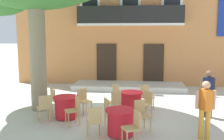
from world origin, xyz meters
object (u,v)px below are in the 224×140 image
at_px(cafe_chair_near_tree_1, 110,110).
at_px(pedestrian_mid_plaza, 205,107).
at_px(cafe_chair_front_2, 146,95).
at_px(cafe_chair_front_3, 118,94).
at_px(cafe_chair_front_0, 115,101).
at_px(cafe_chair_front_1, 146,102).
at_px(cafe_table_near_tree, 120,122).
at_px(cafe_chair_near_tree_0, 141,113).
at_px(cafe_chair_middle_2, 44,106).
at_px(cafe_chair_near_tree_3, 134,126).
at_px(cafe_table_middle, 66,107).
at_px(cafe_chair_middle_1, 56,99).
at_px(cafe_chair_middle_0, 84,99).
at_px(cafe_chair_middle_3, 74,109).
at_px(pedestrian_near_entrance, 208,91).
at_px(cafe_table_front, 131,102).
at_px(cafe_chair_near_tree_2, 95,120).

bearing_deg(cafe_chair_near_tree_1, pedestrian_mid_plaza, -13.81).
distance_m(cafe_chair_front_2, cafe_chair_front_3, 1.10).
bearing_deg(pedestrian_mid_plaza, cafe_chair_front_0, 145.80).
bearing_deg(cafe_chair_near_tree_1, cafe_chair_front_1, 44.41).
xyz_separation_m(cafe_chair_front_0, cafe_chair_front_1, (1.09, -0.02, 0.00)).
height_order(cafe_table_near_tree, cafe_chair_front_2, cafe_chair_front_2).
bearing_deg(cafe_chair_near_tree_0, cafe_chair_middle_2, 172.86).
xyz_separation_m(cafe_chair_near_tree_3, cafe_chair_front_0, (-0.73, 2.43, 0.00)).
bearing_deg(cafe_chair_near_tree_3, cafe_table_middle, 139.86).
bearing_deg(cafe_chair_middle_1, cafe_chair_middle_0, 2.50).
relative_size(cafe_chair_middle_1, cafe_chair_front_1, 1.00).
distance_m(cafe_table_middle, cafe_chair_middle_3, 0.77).
bearing_deg(cafe_table_near_tree, pedestrian_near_entrance, 34.90).
bearing_deg(cafe_chair_middle_3, cafe_table_near_tree, -25.80).
bearing_deg(cafe_chair_front_1, cafe_chair_middle_0, 176.21).
height_order(cafe_chair_front_1, cafe_chair_front_3, same).
relative_size(cafe_chair_near_tree_1, cafe_table_front, 1.05).
distance_m(cafe_chair_near_tree_0, pedestrian_mid_plaza, 1.82).
xyz_separation_m(cafe_chair_near_tree_0, cafe_chair_front_2, (0.19, 2.33, 0.00)).
relative_size(cafe_chair_front_2, pedestrian_mid_plaza, 0.56).
distance_m(cafe_chair_near_tree_1, cafe_chair_front_0, 1.14).
distance_m(cafe_chair_near_tree_1, cafe_chair_middle_2, 2.17).
bearing_deg(cafe_chair_near_tree_1, pedestrian_near_entrance, 22.54).
height_order(cafe_chair_middle_3, cafe_chair_front_1, same).
distance_m(cafe_chair_near_tree_1, cafe_chair_middle_3, 1.13).
bearing_deg(cafe_chair_front_2, cafe_chair_middle_0, -158.57).
relative_size(cafe_table_near_tree, pedestrian_near_entrance, 0.53).
bearing_deg(cafe_chair_front_0, cafe_chair_near_tree_1, -92.27).
height_order(cafe_chair_middle_1, pedestrian_near_entrance, pedestrian_near_entrance).
distance_m(cafe_table_near_tree, cafe_table_middle, 2.37).
xyz_separation_m(cafe_table_near_tree, cafe_chair_middle_0, (-1.47, 1.91, 0.14)).
distance_m(cafe_chair_middle_0, cafe_chair_middle_1, 1.02).
height_order(cafe_chair_front_0, pedestrian_near_entrance, pedestrian_near_entrance).
xyz_separation_m(cafe_chair_near_tree_0, cafe_chair_front_3, (-0.92, 2.35, 0.00)).
distance_m(cafe_table_middle, cafe_chair_front_2, 3.11).
xyz_separation_m(cafe_chair_near_tree_1, cafe_chair_near_tree_2, (-0.30, -0.97, 0.00)).
xyz_separation_m(cafe_chair_near_tree_0, pedestrian_mid_plaza, (1.71, -0.48, 0.38)).
bearing_deg(cafe_chair_near_tree_2, cafe_table_middle, 127.64).
bearing_deg(pedestrian_mid_plaza, cafe_chair_front_3, 132.86).
bearing_deg(cafe_chair_front_0, cafe_chair_middle_2, -157.33).
bearing_deg(pedestrian_near_entrance, cafe_chair_near_tree_2, -146.79).
height_order(cafe_table_front, cafe_chair_front_2, cafe_chair_front_2).
bearing_deg(pedestrian_near_entrance, cafe_table_near_tree, -145.10).
height_order(cafe_chair_near_tree_1, cafe_chair_front_2, same).
distance_m(cafe_chair_near_tree_2, cafe_chair_near_tree_3, 1.12).
bearing_deg(cafe_chair_middle_2, cafe_chair_front_3, 41.36).
relative_size(cafe_chair_near_tree_2, cafe_chair_middle_2, 1.00).
bearing_deg(cafe_chair_middle_0, cafe_chair_front_1, -3.79).
relative_size(cafe_table_front, pedestrian_mid_plaza, 0.53).
bearing_deg(cafe_chair_front_2, cafe_chair_middle_1, -164.16).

